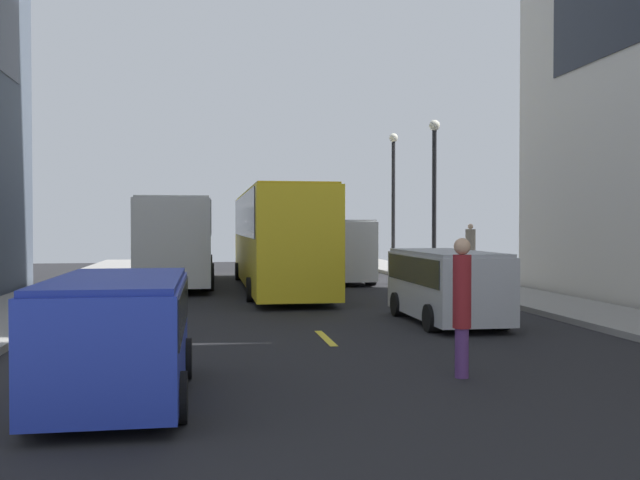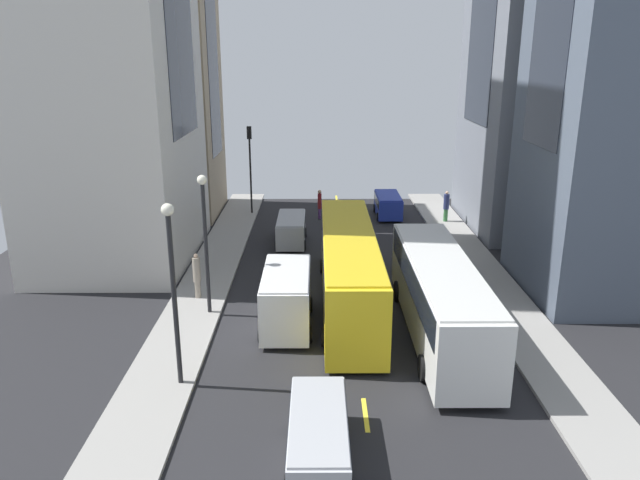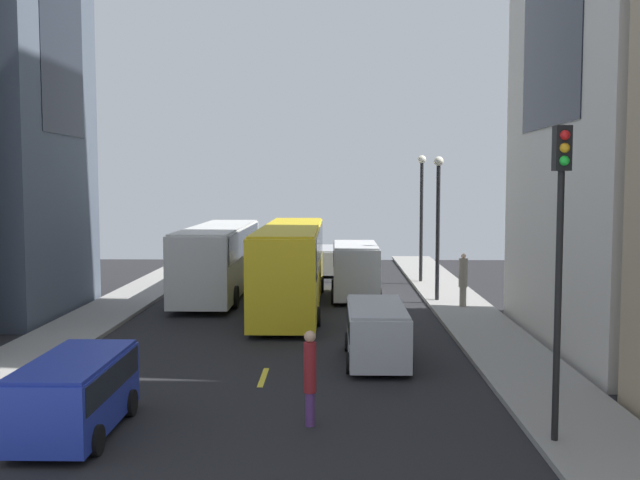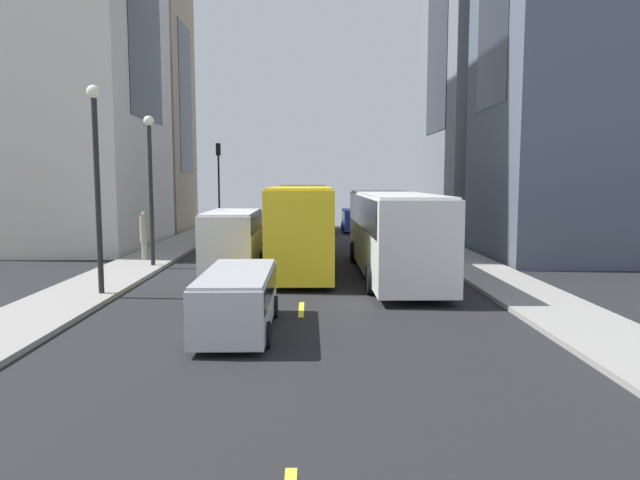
{
  "view_description": "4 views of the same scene",
  "coord_description": "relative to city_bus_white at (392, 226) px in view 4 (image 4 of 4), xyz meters",
  "views": [
    {
      "loc": [
        -2.45,
        -24.87,
        2.36
      ],
      "look_at": [
        1.25,
        -2.05,
        1.88
      ],
      "focal_mm": 39.38,
      "sensor_mm": 36.0,
      "label": 1
    },
    {
      "loc": [
        1.62,
        28.16,
        11.71
      ],
      "look_at": [
        1.47,
        -2.52,
        2.12
      ],
      "focal_mm": 33.87,
      "sensor_mm": 36.0,
      "label": 2
    },
    {
      "loc": [
        1.98,
        -30.61,
        5.45
      ],
      "look_at": [
        1.37,
        0.81,
        2.98
      ],
      "focal_mm": 41.16,
      "sensor_mm": 36.0,
      "label": 3
    },
    {
      "loc": [
        -0.25,
        27.35,
        3.88
      ],
      "look_at": [
        -0.71,
        2.17,
        1.22
      ],
      "focal_mm": 32.14,
      "sensor_mm": 36.0,
      "label": 4
    }
  ],
  "objects": [
    {
      "name": "pedestrian_crossing_mid",
      "position": [
        5.03,
        -19.03,
        -0.82
      ],
      "size": [
        0.28,
        0.28,
        2.16
      ],
      "rotation": [
        0.0,
        0.0,
        1.56
      ],
      "color": "#593372",
      "rests_on": "ground"
    },
    {
      "name": "car_silver_1",
      "position": [
        6.86,
        -13.11,
        -0.98
      ],
      "size": [
        1.89,
        4.46,
        1.74
      ],
      "color": "#B7BABF",
      "rests_on": "ground"
    },
    {
      "name": "lane_stripe_1",
      "position": [
        3.58,
        -14.97,
        -2.0
      ],
      "size": [
        0.16,
        2.0,
        0.01
      ],
      "primitive_type": "cube",
      "color": "yellow",
      "rests_on": "ground"
    },
    {
      "name": "lane_stripe_3",
      "position": [
        3.58,
        6.03,
        -2.0
      ],
      "size": [
        0.16,
        2.0,
        0.01
      ],
      "primitive_type": "cube",
      "color": "yellow",
      "rests_on": "ground"
    },
    {
      "name": "traffic_light_near_corner",
      "position": [
        10.12,
        -20.26,
        2.57
      ],
      "size": [
        0.32,
        0.44,
        6.43
      ],
      "color": "black",
      "rests_on": "ground"
    },
    {
      "name": "building_west_0",
      "position": [
        -9.79,
        -17.31,
        13.93
      ],
      "size": [
        8.77,
        11.02,
        31.87
      ],
      "color": "slate",
      "rests_on": "ground"
    },
    {
      "name": "pedestrian_walking_far",
      "position": [
        11.08,
        -3.87,
        -0.66
      ],
      "size": [
        0.38,
        0.38,
        2.28
      ],
      "rotation": [
        0.0,
        0.0,
        3.9
      ],
      "color": "gray",
      "rests_on": "ground"
    },
    {
      "name": "sidewalk_east",
      "position": [
        11.06,
        -4.47,
        -1.93
      ],
      "size": [
        2.69,
        44.0,
        0.15
      ],
      "primitive_type": "cube",
      "color": "gray",
      "rests_on": "ground"
    },
    {
      "name": "building_east_0",
      "position": [
        16.57,
        -20.95,
        7.87
      ],
      "size": [
        8.01,
        7.69,
        19.76
      ],
      "color": "tan",
      "rests_on": "ground"
    },
    {
      "name": "streetlamp_near",
      "position": [
        10.22,
        -2.14,
        2.14
      ],
      "size": [
        0.44,
        0.44,
        6.46
      ],
      "color": "black",
      "rests_on": "ground"
    },
    {
      "name": "car_silver_0",
      "position": [
        5.18,
        8.47,
        -1.08
      ],
      "size": [
        1.88,
        4.71,
        1.56
      ],
      "color": "#B7BABF",
      "rests_on": "ground"
    },
    {
      "name": "ground_plane",
      "position": [
        3.58,
        -4.47,
        -2.01
      ],
      "size": [
        41.65,
        41.65,
        0.0
      ],
      "primitive_type": "plane",
      "color": "black"
    },
    {
      "name": "city_bus_white",
      "position": [
        0.0,
        0.0,
        0.0
      ],
      "size": [
        2.81,
        12.14,
        3.35
      ],
      "color": "silver",
      "rests_on": "ground"
    },
    {
      "name": "lane_stripe_2",
      "position": [
        3.58,
        -4.47,
        -2.0
      ],
      "size": [
        0.16,
        2.0,
        0.01
      ],
      "primitive_type": "cube",
      "color": "yellow",
      "rests_on": "ground"
    },
    {
      "name": "sidewalk_west",
      "position": [
        -3.9,
        -4.47,
        -1.93
      ],
      "size": [
        2.69,
        44.0,
        0.15
      ],
      "primitive_type": "cube",
      "color": "gray",
      "rests_on": "ground"
    },
    {
      "name": "pedestrian_waiting_curb",
      "position": [
        -3.96,
        -17.81,
        -0.71
      ],
      "size": [
        0.4,
        0.4,
        2.18
      ],
      "rotation": [
        0.0,
        0.0,
        2.74
      ],
      "color": "#336B38",
      "rests_on": "ground"
    },
    {
      "name": "car_blue_2",
      "position": [
        -0.04,
        -19.64,
        -1.03
      ],
      "size": [
        1.89,
        4.0,
        1.67
      ],
      "color": "#2338AD",
      "rests_on": "ground"
    },
    {
      "name": "streetcar_yellow",
      "position": [
        3.7,
        -3.34,
        0.12
      ],
      "size": [
        2.7,
        13.94,
        3.59
      ],
      "color": "yellow",
      "rests_on": "ground"
    },
    {
      "name": "streetlamp_far",
      "position": [
        10.22,
        4.13,
        2.29
      ],
      "size": [
        0.44,
        0.44,
        6.74
      ],
      "color": "black",
      "rests_on": "ground"
    },
    {
      "name": "lane_stripe_0",
      "position": [
        3.58,
        -25.47,
        -2.0
      ],
      "size": [
        0.16,
        2.0,
        0.01
      ],
      "primitive_type": "cube",
      "color": "yellow",
      "rests_on": "ground"
    },
    {
      "name": "delivery_van_white",
      "position": [
        6.56,
        -0.91,
        -0.5
      ],
      "size": [
        2.26,
        5.04,
        2.58
      ],
      "color": "white",
      "rests_on": "ground"
    }
  ]
}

